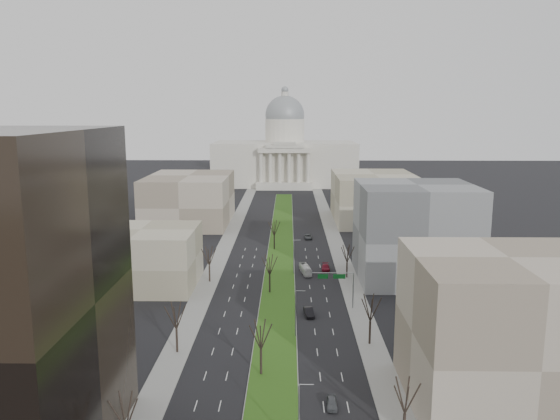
# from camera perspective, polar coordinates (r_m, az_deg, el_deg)

# --- Properties ---
(ground) EXTENTS (600.00, 600.00, 0.00)m
(ground) POSITION_cam_1_polar(r_m,az_deg,el_deg) (167.04, 0.09, -4.17)
(ground) COLOR black
(ground) RESTS_ON ground
(median) EXTENTS (8.00, 222.03, 0.20)m
(median) POSITION_cam_1_polar(r_m,az_deg,el_deg) (166.04, 0.08, -4.22)
(median) COLOR #999993
(median) RESTS_ON ground
(sidewalk_left) EXTENTS (5.00, 330.00, 0.15)m
(sidewalk_left) POSITION_cam_1_polar(r_m,az_deg,el_deg) (144.33, -7.07, -6.58)
(sidewalk_left) COLOR gray
(sidewalk_left) RESTS_ON ground
(sidewalk_right) EXTENTS (5.00, 330.00, 0.15)m
(sidewalk_right) POSITION_cam_1_polar(r_m,az_deg,el_deg) (143.75, 6.98, -6.65)
(sidewalk_right) COLOR gray
(sidewalk_right) RESTS_ON ground
(capitol) EXTENTS (80.00, 46.00, 55.00)m
(capitol) POSITION_cam_1_polar(r_m,az_deg,el_deg) (312.29, 0.50, 5.69)
(capitol) COLOR beige
(capitol) RESTS_ON ground
(building_beige_left) EXTENTS (26.00, 22.00, 14.00)m
(building_beige_left) POSITION_cam_1_polar(r_m,az_deg,el_deg) (136.09, -14.22, -4.85)
(building_beige_left) COLOR tan
(building_beige_left) RESTS_ON ground
(building_tan_right) EXTENTS (26.00, 24.00, 22.00)m
(building_tan_right) POSITION_cam_1_polar(r_m,az_deg,el_deg) (85.60, 22.31, -11.70)
(building_tan_right) COLOR gray
(building_tan_right) RESTS_ON ground
(building_grey_right) EXTENTS (28.00, 26.00, 24.00)m
(building_grey_right) POSITION_cam_1_polar(r_m,az_deg,el_deg) (140.58, 13.92, -2.25)
(building_grey_right) COLOR slate
(building_grey_right) RESTS_ON ground
(building_far_left) EXTENTS (30.00, 40.00, 18.00)m
(building_far_left) POSITION_cam_1_polar(r_m,az_deg,el_deg) (207.72, -9.45, 1.12)
(building_far_left) COLOR gray
(building_far_left) RESTS_ON ground
(building_far_right) EXTENTS (30.00, 40.00, 18.00)m
(building_far_right) POSITION_cam_1_polar(r_m,az_deg,el_deg) (211.79, 9.79, 1.28)
(building_far_right) COLOR tan
(building_far_right) RESTS_ON ground
(tree_left_near) EXTENTS (5.10, 5.10, 9.18)m
(tree_left_near) POSITION_cam_1_polar(r_m,az_deg,el_deg) (72.11, -15.89, -19.50)
(tree_left_near) COLOR black
(tree_left_near) RESTS_ON ground
(tree_left_mid) EXTENTS (5.40, 5.40, 9.72)m
(tree_left_mid) POSITION_cam_1_polar(r_m,az_deg,el_deg) (98.23, -10.82, -10.71)
(tree_left_mid) COLOR black
(tree_left_mid) RESTS_ON ground
(tree_left_far) EXTENTS (5.28, 5.28, 9.50)m
(tree_left_far) POSITION_cam_1_polar(r_m,az_deg,el_deg) (135.76, -7.42, -4.72)
(tree_left_far) COLOR black
(tree_left_far) RESTS_ON ground
(tree_right_near) EXTENTS (5.16, 5.16, 9.29)m
(tree_right_near) POSITION_cam_1_polar(r_m,az_deg,el_deg) (74.32, 12.99, -18.33)
(tree_right_near) COLOR black
(tree_right_near) RESTS_ON ground
(tree_right_mid) EXTENTS (5.52, 5.52, 9.94)m
(tree_right_mid) POSITION_cam_1_polar(r_m,az_deg,el_deg) (101.03, 9.45, -9.96)
(tree_right_mid) COLOR black
(tree_right_mid) RESTS_ON ground
(tree_right_far) EXTENTS (5.04, 5.04, 9.07)m
(tree_right_far) POSITION_cam_1_polar(r_m,az_deg,el_deg) (139.08, 7.04, -4.47)
(tree_right_far) COLOR black
(tree_right_far) RESTS_ON ground
(tree_median_a) EXTENTS (5.40, 5.40, 9.72)m
(tree_median_a) POSITION_cam_1_polar(r_m,az_deg,el_deg) (88.97, -2.01, -12.82)
(tree_median_a) COLOR black
(tree_median_a) RESTS_ON ground
(tree_median_b) EXTENTS (5.40, 5.40, 9.72)m
(tree_median_b) POSITION_cam_1_polar(r_m,az_deg,el_deg) (126.67, -1.09, -5.66)
(tree_median_b) COLOR black
(tree_median_b) RESTS_ON ground
(tree_median_c) EXTENTS (5.40, 5.40, 9.72)m
(tree_median_c) POSITION_cam_1_polar(r_m,az_deg,el_deg) (165.46, -0.60, -1.82)
(tree_median_c) COLOR black
(tree_median_c) RESTS_ON ground
(streetlamp_median_a) EXTENTS (1.90, 0.20, 9.16)m
(streetlamp_median_a) POSITION_cam_1_polar(r_m,az_deg,el_deg) (72.06, 2.03, -20.76)
(streetlamp_median_a) COLOR gray
(streetlamp_median_a) RESTS_ON ground
(streetlamp_median_b) EXTENTS (1.90, 0.20, 9.16)m
(streetlamp_median_b) POSITION_cam_1_polar(r_m,az_deg,el_deg) (103.59, 1.66, -10.68)
(streetlamp_median_b) COLOR gray
(streetlamp_median_b) RESTS_ON ground
(streetlamp_median_c) EXTENTS (1.90, 0.20, 9.16)m
(streetlamp_median_c) POSITION_cam_1_polar(r_m,az_deg,el_deg) (141.64, 1.46, -4.84)
(streetlamp_median_c) COLOR gray
(streetlamp_median_c) RESTS_ON ground
(mast_arm_signs) EXTENTS (9.12, 0.24, 8.09)m
(mast_arm_signs) POSITION_cam_1_polar(r_m,az_deg,el_deg) (117.84, 6.35, -7.43)
(mast_arm_signs) COLOR gray
(mast_arm_signs) RESTS_ON ground
(car_grey_near) EXTENTS (1.75, 4.00, 1.34)m
(car_grey_near) POSITION_cam_1_polar(r_m,az_deg,el_deg) (83.45, 5.44, -19.40)
(car_grey_near) COLOR #4F5257
(car_grey_near) RESTS_ON ground
(car_black) EXTENTS (2.34, 5.15, 1.64)m
(car_black) POSITION_cam_1_polar(r_m,az_deg,el_deg) (115.26, 3.02, -10.58)
(car_black) COLOR black
(car_black) RESTS_ON ground
(car_red) EXTENTS (2.32, 5.28, 1.51)m
(car_red) POSITION_cam_1_polar(r_m,az_deg,el_deg) (146.59, 4.79, -5.99)
(car_red) COLOR maroon
(car_red) RESTS_ON ground
(car_grey_far) EXTENTS (2.46, 5.10, 1.40)m
(car_grey_far) POSITION_cam_1_polar(r_m,az_deg,el_deg) (181.00, 2.97, -2.81)
(car_grey_far) COLOR #4B4F53
(car_grey_far) RESTS_ON ground
(box_van) EXTENTS (3.20, 8.24, 2.24)m
(box_van) POSITION_cam_1_polar(r_m,az_deg,el_deg) (143.06, 2.69, -6.23)
(box_van) COLOR white
(box_van) RESTS_ON ground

